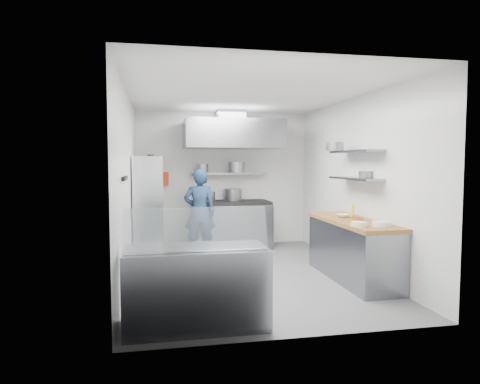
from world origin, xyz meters
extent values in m
plane|color=#4F4F51|center=(0.00, 0.00, 0.00)|extent=(5.00, 5.00, 0.00)
plane|color=silver|center=(0.00, 0.00, 2.80)|extent=(5.00, 5.00, 0.00)
cube|color=white|center=(0.00, 2.50, 1.40)|extent=(3.60, 2.80, 0.02)
cube|color=white|center=(0.00, -2.50, 1.40)|extent=(3.60, 2.80, 0.02)
cube|color=white|center=(-1.80, 0.00, 1.40)|extent=(2.80, 5.00, 0.02)
cube|color=white|center=(1.80, 0.00, 1.40)|extent=(2.80, 5.00, 0.02)
cube|color=gray|center=(0.10, 2.10, 0.45)|extent=(1.60, 0.80, 0.90)
cube|color=black|center=(0.10, 2.10, 0.93)|extent=(1.57, 0.78, 0.06)
cylinder|color=slate|center=(-0.37, 2.08, 1.06)|extent=(0.29, 0.29, 0.20)
cylinder|color=slate|center=(0.17, 2.26, 1.08)|extent=(0.37, 0.37, 0.24)
cube|color=gray|center=(0.10, 2.34, 1.52)|extent=(1.60, 0.30, 0.04)
cylinder|color=slate|center=(-0.47, 2.16, 1.63)|extent=(0.23, 0.23, 0.18)
cylinder|color=slate|center=(0.22, 2.09, 1.65)|extent=(0.33, 0.33, 0.22)
cube|color=gray|center=(0.10, 1.93, 2.30)|extent=(1.90, 1.15, 0.55)
cube|color=slate|center=(0.10, 2.15, 2.68)|extent=(0.55, 0.55, 0.24)
cube|color=red|center=(-1.25, 2.44, 1.42)|extent=(0.22, 0.10, 0.26)
imported|color=#182B48|center=(-0.59, 1.52, 0.82)|extent=(0.64, 0.46, 1.63)
cube|color=silver|center=(-1.53, 1.18, 0.93)|extent=(0.50, 0.90, 1.85)
cube|color=white|center=(-1.53, 1.00, 0.80)|extent=(0.16, 0.20, 0.18)
cube|color=yellow|center=(-1.53, 1.41, 1.30)|extent=(0.14, 0.18, 0.16)
cylinder|color=black|center=(-1.48, 1.24, 1.80)|extent=(0.12, 0.12, 0.18)
cube|color=black|center=(-1.78, -0.90, 1.55)|extent=(0.04, 0.55, 0.05)
cube|color=gray|center=(1.48, -0.60, 0.42)|extent=(0.62, 2.00, 0.84)
cube|color=#925E2C|center=(1.48, -0.60, 0.87)|extent=(0.65, 2.04, 0.06)
cylinder|color=white|center=(1.26, -1.23, 0.93)|extent=(0.22, 0.22, 0.06)
cylinder|color=white|center=(1.56, -1.27, 0.93)|extent=(0.24, 0.24, 0.06)
cylinder|color=#D9763D|center=(1.52, -0.68, 0.93)|extent=(0.15, 0.15, 0.06)
cylinder|color=yellow|center=(1.66, -0.20, 0.99)|extent=(0.06, 0.06, 0.18)
imported|color=white|center=(1.44, -0.32, 0.93)|extent=(0.24, 0.24, 0.05)
cube|color=gray|center=(1.64, -0.30, 1.50)|extent=(0.30, 1.30, 0.04)
cube|color=gray|center=(1.64, -0.30, 1.92)|extent=(0.30, 1.30, 0.04)
cylinder|color=slate|center=(1.73, -0.49, 1.57)|extent=(0.21, 0.21, 0.10)
cylinder|color=slate|center=(1.49, 0.11, 2.01)|extent=(0.28, 0.28, 0.14)
cube|color=gray|center=(-0.98, -2.00, 0.42)|extent=(1.50, 0.70, 0.85)
cube|color=silver|center=(-0.98, -2.12, 1.07)|extent=(1.47, 0.19, 0.42)
camera|label=1|loc=(-1.38, -6.47, 1.75)|focal=32.00mm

